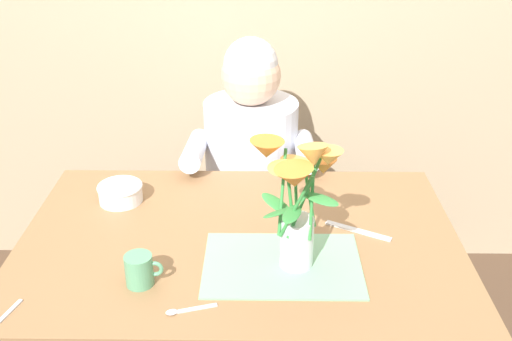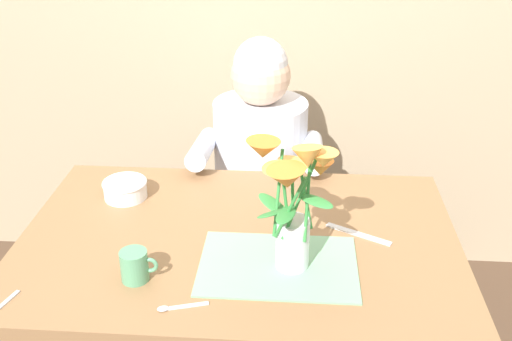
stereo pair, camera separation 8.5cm
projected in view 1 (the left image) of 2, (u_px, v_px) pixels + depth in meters
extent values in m
cube|color=olive|center=(240.00, 243.00, 1.64)|extent=(1.20, 0.80, 0.04)
cylinder|color=olive|center=(93.00, 276.00, 2.12)|extent=(0.06, 0.06, 0.70)
cylinder|color=olive|center=(397.00, 278.00, 2.10)|extent=(0.06, 0.06, 0.70)
cylinder|color=#4C4C56|center=(252.00, 265.00, 2.43)|extent=(0.30, 0.30, 0.40)
cylinder|color=silver|center=(251.00, 166.00, 2.22)|extent=(0.34, 0.34, 0.50)
sphere|color=#DBB293|center=(251.00, 76.00, 2.06)|extent=(0.21, 0.21, 0.21)
sphere|color=silver|center=(251.00, 64.00, 2.05)|extent=(0.19, 0.19, 0.19)
cylinder|color=silver|center=(195.00, 150.00, 2.04)|extent=(0.07, 0.33, 0.12)
cylinder|color=silver|center=(306.00, 150.00, 2.04)|extent=(0.07, 0.33, 0.12)
cube|color=#7AB289|center=(282.00, 264.00, 1.51)|extent=(0.40, 0.28, 0.00)
cylinder|color=silver|center=(297.00, 243.00, 1.48)|extent=(0.08, 0.08, 0.14)
cylinder|color=#388E42|center=(312.00, 197.00, 1.41)|extent=(0.01, 0.06, 0.21)
cone|color=#EFA84C|center=(328.00, 158.00, 1.36)|extent=(0.08, 0.08, 0.04)
sphere|color=#E5D14C|center=(328.00, 156.00, 1.36)|extent=(0.02, 0.02, 0.02)
cylinder|color=#388E42|center=(310.00, 200.00, 1.46)|extent=(0.04, 0.02, 0.16)
cone|color=orange|center=(323.00, 166.00, 1.44)|extent=(0.07, 0.07, 0.04)
sphere|color=#E5D14C|center=(324.00, 164.00, 1.44)|extent=(0.02, 0.02, 0.02)
cylinder|color=#388E42|center=(296.00, 201.00, 1.47)|extent=(0.01, 0.04, 0.14)
cone|color=#EFA84C|center=(295.00, 168.00, 1.47)|extent=(0.11, 0.11, 0.05)
sphere|color=#E5D14C|center=(295.00, 166.00, 1.46)|extent=(0.02, 0.02, 0.02)
cylinder|color=#388E42|center=(282.00, 192.00, 1.44)|extent=(0.02, 0.08, 0.21)
cone|color=orange|center=(267.00, 149.00, 1.40)|extent=(0.10, 0.10, 0.05)
sphere|color=#E5D14C|center=(267.00, 147.00, 1.40)|extent=(0.02, 0.02, 0.02)
cylinder|color=#388E42|center=(291.00, 205.00, 1.42)|extent=(0.03, 0.01, 0.18)
cone|color=#EFA84C|center=(285.00, 174.00, 1.36)|extent=(0.08, 0.09, 0.04)
sphere|color=#E5D14C|center=(285.00, 172.00, 1.36)|extent=(0.02, 0.02, 0.02)
cylinder|color=#388E42|center=(296.00, 207.00, 1.38)|extent=(0.07, 0.05, 0.19)
cone|color=orange|center=(294.00, 178.00, 1.29)|extent=(0.12, 0.12, 0.06)
sphere|color=#E5D14C|center=(294.00, 176.00, 1.29)|extent=(0.02, 0.02, 0.02)
cylinder|color=#388E42|center=(305.00, 197.00, 1.40)|extent=(0.08, 0.03, 0.22)
cone|color=#EFA84C|center=(313.00, 156.00, 1.33)|extent=(0.10, 0.10, 0.06)
sphere|color=#E5D14C|center=(313.00, 154.00, 1.33)|extent=(0.02, 0.02, 0.02)
ellipsoid|color=#388E42|center=(292.00, 214.00, 1.38)|extent=(0.06, 0.10, 0.01)
ellipsoid|color=#388E42|center=(321.00, 199.00, 1.39)|extent=(0.10, 0.08, 0.02)
ellipsoid|color=#388E42|center=(279.00, 213.00, 1.40)|extent=(0.10, 0.09, 0.02)
ellipsoid|color=#388E42|center=(277.00, 204.00, 1.47)|extent=(0.10, 0.08, 0.04)
cylinder|color=white|center=(121.00, 194.00, 1.80)|extent=(0.13, 0.13, 0.05)
torus|color=white|center=(120.00, 186.00, 1.79)|extent=(0.14, 0.14, 0.01)
cube|color=silver|center=(358.00, 231.00, 1.65)|extent=(0.18, 0.11, 0.00)
cylinder|color=#569970|center=(139.00, 270.00, 1.43)|extent=(0.07, 0.07, 0.08)
torus|color=#569970|center=(155.00, 269.00, 1.43)|extent=(0.04, 0.01, 0.04)
cube|color=silver|center=(7.00, 314.00, 1.35)|extent=(0.04, 0.10, 0.00)
cube|color=silver|center=(196.00, 308.00, 1.36)|extent=(0.10, 0.04, 0.00)
ellipsoid|color=silver|center=(172.00, 312.00, 1.35)|extent=(0.03, 0.03, 0.01)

